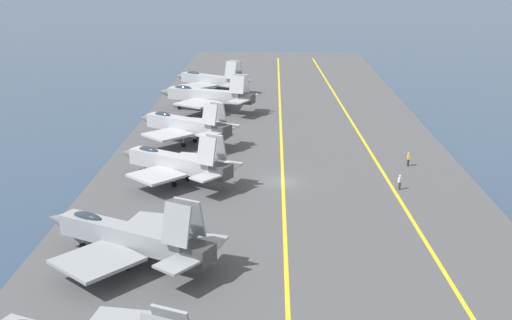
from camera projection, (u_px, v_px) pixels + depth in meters
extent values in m
plane|color=#2D425B|center=(283.00, 185.00, 73.02)|extent=(2000.00, 2000.00, 0.00)
cube|color=#4C4C4F|center=(283.00, 183.00, 72.96)|extent=(213.49, 43.79, 0.40)
cube|color=yellow|center=(389.00, 182.00, 72.59)|extent=(192.05, 6.68, 0.01)
cube|color=yellow|center=(283.00, 181.00, 72.90)|extent=(192.14, 0.36, 0.01)
cube|color=gray|center=(123.00, 235.00, 53.04)|extent=(7.23, 11.98, 1.77)
cone|color=#5B5E60|center=(58.00, 219.00, 56.35)|extent=(2.57, 2.88, 1.68)
cube|color=#38383A|center=(199.00, 254.00, 49.66)|extent=(2.73, 2.73, 1.51)
ellipsoid|color=#232D38|center=(88.00, 217.00, 54.52)|extent=(2.24, 3.16, 0.97)
cube|color=gray|center=(97.00, 260.00, 49.91)|extent=(7.81, 7.79, 0.28)
cube|color=gray|center=(155.00, 227.00, 56.13)|extent=(6.70, 6.54, 0.28)
cube|color=gray|center=(176.00, 225.00, 48.75)|extent=(1.94, 2.56, 3.20)
cube|color=gray|center=(190.00, 217.00, 50.31)|extent=(1.94, 2.56, 3.20)
cube|color=gray|center=(176.00, 264.00, 47.97)|extent=(3.66, 3.58, 0.20)
cube|color=gray|center=(209.00, 242.00, 51.81)|extent=(3.37, 3.08, 0.20)
cylinder|color=#B2B2B7|center=(82.00, 242.00, 55.63)|extent=(0.16, 0.16, 1.41)
cylinder|color=black|center=(83.00, 246.00, 55.75)|extent=(0.47, 0.63, 0.60)
cylinder|color=#B2B2B7|center=(127.00, 262.00, 51.90)|extent=(0.16, 0.16, 1.41)
cylinder|color=black|center=(127.00, 266.00, 52.02)|extent=(0.47, 0.63, 0.60)
cylinder|color=#B2B2B7|center=(146.00, 250.00, 53.98)|extent=(0.16, 0.16, 1.41)
cylinder|color=black|center=(146.00, 255.00, 54.10)|extent=(0.47, 0.63, 0.60)
cube|color=#A8AAAF|center=(172.00, 162.00, 72.01)|extent=(7.15, 10.61, 1.76)
cone|color=#5B5E60|center=(129.00, 153.00, 75.28)|extent=(2.51, 2.68, 1.68)
cube|color=#38383A|center=(221.00, 172.00, 68.67)|extent=(2.67, 2.59, 1.50)
ellipsoid|color=#232D38|center=(149.00, 150.00, 73.47)|extent=(2.21, 2.85, 0.97)
cube|color=#A8AAAF|center=(156.00, 175.00, 69.36)|extent=(6.77, 6.77, 0.28)
cube|color=#A8AAAF|center=(193.00, 160.00, 74.63)|extent=(5.88, 5.98, 0.28)
cube|color=#A8AAAF|center=(207.00, 151.00, 67.81)|extent=(1.87, 2.30, 2.98)
cube|color=#A8AAAF|center=(217.00, 147.00, 69.32)|extent=(1.87, 2.30, 2.98)
cube|color=#A8AAAF|center=(205.00, 177.00, 67.04)|extent=(3.51, 3.43, 0.20)
cube|color=#A8AAAF|center=(230.00, 166.00, 70.75)|extent=(3.36, 2.96, 0.20)
cylinder|color=#B2B2B7|center=(145.00, 170.00, 74.59)|extent=(0.16, 0.16, 1.49)
cylinder|color=black|center=(145.00, 173.00, 74.72)|extent=(0.49, 0.63, 0.60)
cylinder|color=#B2B2B7|center=(174.00, 181.00, 70.93)|extent=(0.16, 0.16, 1.49)
cylinder|color=black|center=(174.00, 184.00, 71.06)|extent=(0.49, 0.63, 0.60)
cylinder|color=#B2B2B7|center=(188.00, 175.00, 72.93)|extent=(0.16, 0.16, 1.49)
cylinder|color=black|center=(188.00, 178.00, 73.07)|extent=(0.49, 0.63, 0.60)
cube|color=#A8AAAF|center=(182.00, 124.00, 87.04)|extent=(7.33, 10.50, 1.80)
cone|color=#5B5E60|center=(146.00, 118.00, 90.40)|extent=(2.56, 2.70, 1.71)
cube|color=#38383A|center=(222.00, 131.00, 83.61)|extent=(2.71, 2.62, 1.53)
ellipsoid|color=#232D38|center=(163.00, 115.00, 88.54)|extent=(2.26, 2.84, 0.99)
cube|color=#A8AAAF|center=(168.00, 135.00, 84.22)|extent=(7.08, 7.08, 0.28)
cube|color=#A8AAAF|center=(200.00, 124.00, 89.82)|extent=(6.38, 6.15, 0.28)
cube|color=#A8AAAF|center=(210.00, 114.00, 82.80)|extent=(1.82, 2.25, 2.69)
cube|color=#A8AAAF|center=(218.00, 112.00, 84.32)|extent=(1.82, 2.25, 2.69)
cube|color=#A8AAAF|center=(209.00, 134.00, 81.99)|extent=(3.50, 3.44, 0.20)
cube|color=#A8AAAF|center=(229.00, 127.00, 85.69)|extent=(3.38, 2.98, 0.20)
cylinder|color=#B2B2B7|center=(159.00, 133.00, 89.73)|extent=(0.16, 0.16, 1.85)
cylinder|color=black|center=(160.00, 137.00, 89.92)|extent=(0.50, 0.63, 0.60)
cylinder|color=#B2B2B7|center=(183.00, 141.00, 85.99)|extent=(0.16, 0.16, 1.85)
cylinder|color=black|center=(183.00, 145.00, 86.17)|extent=(0.50, 0.63, 0.60)
cylinder|color=#B2B2B7|center=(195.00, 136.00, 88.01)|extent=(0.16, 0.16, 1.85)
cylinder|color=black|center=(195.00, 141.00, 88.20)|extent=(0.50, 0.63, 0.60)
cube|color=#A8AAAF|center=(205.00, 95.00, 105.60)|extent=(5.97, 12.64, 1.83)
cone|color=#5B5E60|center=(165.00, 92.00, 108.14)|extent=(2.44, 2.86, 1.74)
cube|color=#38383A|center=(247.00, 99.00, 103.01)|extent=(2.67, 2.65, 1.56)
ellipsoid|color=#232D38|center=(183.00, 88.00, 106.67)|extent=(1.98, 3.26, 1.01)
cube|color=#A8AAAF|center=(197.00, 103.00, 102.42)|extent=(7.53, 7.57, 0.28)
cube|color=#A8AAAF|center=(216.00, 95.00, 108.85)|extent=(5.87, 6.00, 0.28)
cube|color=#A8AAAF|center=(237.00, 85.00, 101.93)|extent=(1.64, 2.57, 2.82)
cube|color=#A8AAAF|center=(241.00, 83.00, 103.64)|extent=(1.64, 2.57, 2.82)
cube|color=#A8AAAF|center=(239.00, 101.00, 101.12)|extent=(3.62, 3.48, 0.20)
cube|color=#A8AAAF|center=(250.00, 96.00, 105.25)|extent=(3.16, 2.84, 0.20)
cylinder|color=#B2B2B7|center=(179.00, 104.00, 107.78)|extent=(0.16, 0.16, 1.89)
cylinder|color=black|center=(179.00, 108.00, 107.97)|extent=(0.41, 0.64, 0.60)
cylinder|color=#B2B2B7|center=(209.00, 108.00, 104.57)|extent=(0.16, 0.16, 1.89)
cylinder|color=black|center=(209.00, 112.00, 104.76)|extent=(0.41, 0.64, 0.60)
cylinder|color=#B2B2B7|center=(215.00, 105.00, 106.86)|extent=(0.16, 0.16, 1.89)
cylinder|color=black|center=(215.00, 109.00, 107.05)|extent=(0.41, 0.64, 0.60)
cube|color=#9EA3A8|center=(208.00, 80.00, 121.90)|extent=(7.82, 11.15, 1.71)
cone|color=#5B5E60|center=(180.00, 76.00, 125.59)|extent=(2.59, 2.80, 1.63)
cube|color=#38383A|center=(239.00, 83.00, 118.13)|extent=(2.71, 2.70, 1.46)
ellipsoid|color=#232D38|center=(193.00, 74.00, 123.59)|extent=(2.35, 2.99, 0.94)
cube|color=#9EA3A8|center=(199.00, 86.00, 118.99)|extent=(7.56, 7.56, 0.28)
cube|color=#9EA3A8|center=(221.00, 80.00, 124.72)|extent=(6.81, 6.64, 0.28)
cube|color=#9EA3A8|center=(231.00, 70.00, 117.36)|extent=(2.04, 2.45, 3.19)
cube|color=#9EA3A8|center=(236.00, 69.00, 118.79)|extent=(2.04, 2.45, 3.19)
cube|color=#9EA3A8|center=(230.00, 85.00, 116.59)|extent=(3.61, 3.57, 0.20)
cube|color=#9EA3A8|center=(244.00, 81.00, 120.19)|extent=(3.45, 3.16, 0.20)
cylinder|color=#B2B2B7|center=(190.00, 86.00, 124.74)|extent=(0.16, 0.16, 1.49)
cylinder|color=black|center=(190.00, 88.00, 124.87)|extent=(0.50, 0.63, 0.60)
cylinder|color=#B2B2B7|center=(210.00, 90.00, 120.78)|extent=(0.16, 0.16, 1.49)
cylinder|color=black|center=(210.00, 92.00, 120.91)|extent=(0.50, 0.63, 0.60)
cylinder|color=#B2B2B7|center=(218.00, 88.00, 122.69)|extent=(0.16, 0.16, 1.49)
cylinder|color=black|center=(218.00, 90.00, 122.83)|extent=(0.50, 0.63, 0.60)
cylinder|color=#232328|center=(408.00, 163.00, 78.25)|extent=(0.24, 0.24, 0.87)
cube|color=yellow|center=(409.00, 157.00, 78.05)|extent=(0.39, 0.27, 0.53)
sphere|color=beige|center=(409.00, 154.00, 77.93)|extent=(0.22, 0.22, 0.22)
sphere|color=yellow|center=(409.00, 154.00, 77.91)|extent=(0.24, 0.24, 0.24)
cylinder|color=#383328|center=(399.00, 186.00, 70.22)|extent=(0.24, 0.24, 0.86)
cube|color=white|center=(400.00, 180.00, 70.01)|extent=(0.43, 0.46, 0.52)
sphere|color=beige|center=(400.00, 176.00, 69.90)|extent=(0.22, 0.22, 0.22)
sphere|color=white|center=(400.00, 176.00, 69.88)|extent=(0.24, 0.24, 0.24)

